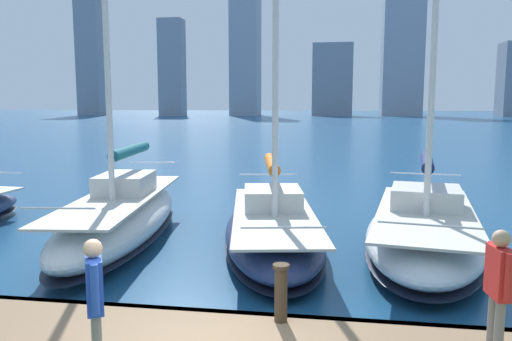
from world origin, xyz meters
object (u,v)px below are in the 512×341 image
object	(u,v)px
person_red_shirt	(499,281)
mooring_post	(281,292)
sailboat_teal	(121,216)
person_blue_shirt	(95,293)
sailboat_orange	(273,226)
sailboat_navy	(425,229)

from	to	relation	value
person_red_shirt	mooring_post	bearing A→B (deg)	-12.04
sailboat_teal	mooring_post	distance (m)	7.87
person_red_shirt	person_blue_shirt	world-z (taller)	person_red_shirt
sailboat_orange	person_red_shirt	size ratio (longest dim) A/B	5.99
mooring_post	person_red_shirt	bearing A→B (deg)	167.96
sailboat_navy	person_red_shirt	size ratio (longest dim) A/B	6.83
person_red_shirt	sailboat_teal	bearing A→B (deg)	-38.67
sailboat_navy	mooring_post	size ratio (longest dim) A/B	12.94
person_blue_shirt	mooring_post	bearing A→B (deg)	-138.90
sailboat_teal	person_red_shirt	distance (m)	10.47
sailboat_orange	person_red_shirt	bearing A→B (deg)	119.81
sailboat_teal	person_red_shirt	size ratio (longest dim) A/B	6.79
sailboat_orange	mooring_post	bearing A→B (deg)	97.88
sailboat_navy	person_blue_shirt	xyz separation A→B (m)	(5.29, 7.83, 0.96)
person_blue_shirt	mooring_post	distance (m)	2.85
sailboat_navy	mooring_post	world-z (taller)	sailboat_navy
sailboat_orange	mooring_post	distance (m)	6.00
sailboat_navy	person_blue_shirt	distance (m)	9.50
person_red_shirt	person_blue_shirt	size ratio (longest dim) A/B	1.00
mooring_post	sailboat_navy	bearing A→B (deg)	-118.02
sailboat_teal	person_blue_shirt	world-z (taller)	sailboat_teal
sailboat_orange	sailboat_navy	bearing A→B (deg)	-179.11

